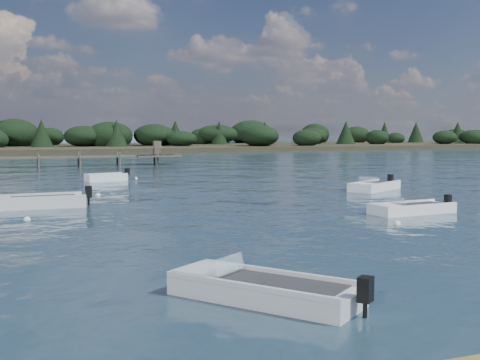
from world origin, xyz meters
name	(u,v)px	position (x,y,z in m)	size (l,w,h in m)	color
ground	(106,160)	(0.00, 60.00, 0.00)	(400.00, 400.00, 0.00)	#162734
tender_far_white	(106,179)	(-4.82, 27.78, 0.17)	(3.58, 1.96, 1.20)	silver
dinghy_mid_grey	(36,204)	(-10.59, 13.06, 0.18)	(5.22, 1.94, 1.31)	#B0B5B7
dinghy_mid_white_a	(412,210)	(6.19, 4.35, 0.14)	(4.59, 1.92, 1.06)	silver
dinghy_mid_white_b	(375,188)	(10.73, 14.33, 0.16)	(4.74, 3.76, 1.21)	silver
dinghy_near_olive	(264,294)	(-6.31, -6.64, 0.16)	(4.06, 4.65, 1.19)	#B0B5B7
buoy_b	(407,211)	(6.53, 5.20, 0.00)	(0.32, 0.32, 0.32)	silver
buoy_c	(27,220)	(-11.17, 8.67, 0.00)	(0.32, 0.32, 0.32)	silver
buoy_e	(136,179)	(-2.26, 29.09, 0.00)	(0.32, 0.32, 0.32)	silver
buoy_extra_a	(98,196)	(-6.84, 17.65, 0.00)	(0.32, 0.32, 0.32)	silver
buoy_extra_b	(397,224)	(3.47, 1.74, 0.00)	(0.32, 0.32, 0.32)	silver
far_headland	(199,139)	(25.00, 100.00, 1.96)	(190.00, 40.00, 5.80)	black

